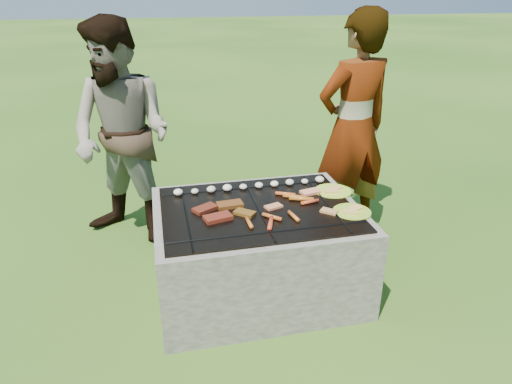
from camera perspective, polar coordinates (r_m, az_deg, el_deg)
lawn at (r=3.20m, az=0.20°, el=-11.85°), size 60.00×60.00×0.00m
fire_pit at (r=3.05m, az=0.21°, el=-7.56°), size 1.30×1.00×0.62m
mushrooms at (r=3.15m, az=-0.68°, el=0.78°), size 1.06×0.06×0.04m
pork_slabs at (r=2.83m, az=-4.23°, el=-2.34°), size 0.39×0.28×0.02m
sausages at (r=2.87m, az=3.77°, el=-1.95°), size 0.52×0.49×0.03m
bread_on_grate at (r=2.99m, az=6.15°, el=-1.02°), size 0.44×0.41×0.02m
plate_far at (r=3.16m, az=9.59°, el=0.08°), size 0.30×0.30×0.03m
plate_near at (r=2.90m, az=11.90°, el=-2.44°), size 0.24×0.24×0.03m
cook at (r=3.64m, az=12.06°, el=7.76°), size 0.73×0.56×1.77m
bystander at (r=3.61m, az=-16.36°, el=6.73°), size 1.06×1.01×1.72m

